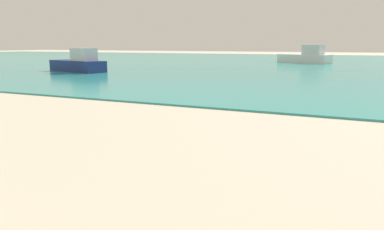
{
  "coord_description": "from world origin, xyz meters",
  "views": [
    {
      "loc": [
        2.07,
        3.6,
        1.92
      ],
      "look_at": [
        -0.52,
        9.19,
        0.73
      ],
      "focal_mm": 34.48,
      "sensor_mm": 36.0,
      "label": 1
    }
  ],
  "objects": [
    {
      "name": "water",
      "position": [
        0.0,
        43.76,
        0.03
      ],
      "size": [
        160.0,
        60.0,
        0.06
      ],
      "primitive_type": "cube",
      "color": "teal",
      "rests_on": "ground"
    },
    {
      "name": "boat_near",
      "position": [
        -15.76,
        23.53,
        0.62
      ],
      "size": [
        4.96,
        2.73,
        1.61
      ],
      "rotation": [
        0.0,
        0.0,
        2.87
      ],
      "color": "navy",
      "rests_on": "water"
    },
    {
      "name": "boat_far",
      "position": [
        -3.27,
        42.58,
        0.68
      ],
      "size": [
        5.53,
        3.5,
        1.8
      ],
      "rotation": [
        0.0,
        0.0,
        2.77
      ],
      "color": "white",
      "rests_on": "water"
    }
  ]
}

